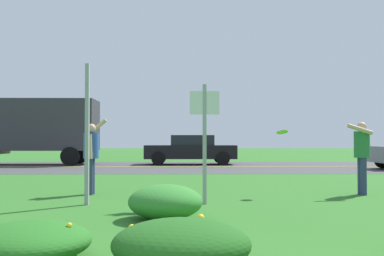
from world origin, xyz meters
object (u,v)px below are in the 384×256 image
object	(u,v)px
sign_post_by_roadside	(205,131)
person_thrower_blue_shirt	(91,152)
person_catcher_green_shirt	(362,151)
box_truck_tan	(31,128)
frisbee_lime	(282,132)
car_black_center_right	(191,149)
sign_post_near_path	(87,134)

from	to	relation	value
sign_post_by_roadside	person_thrower_blue_shirt	distance (m)	2.97
person_catcher_green_shirt	box_truck_tan	distance (m)	17.62
person_catcher_green_shirt	frisbee_lime	xyz separation A→B (m)	(-1.77, -0.08, 0.42)
person_catcher_green_shirt	car_black_center_right	xyz separation A→B (m)	(-3.54, 13.37, -0.22)
person_thrower_blue_shirt	sign_post_near_path	bearing A→B (deg)	-81.83
person_thrower_blue_shirt	frisbee_lime	distance (m)	4.24
car_black_center_right	box_truck_tan	world-z (taller)	box_truck_tan
sign_post_near_path	box_truck_tan	distance (m)	15.96
sign_post_by_roadside	box_truck_tan	bearing A→B (deg)	118.09
frisbee_lime	car_black_center_right	distance (m)	13.57
person_catcher_green_shirt	person_thrower_blue_shirt	bearing A→B (deg)	178.33
person_catcher_green_shirt	frisbee_lime	distance (m)	1.82
frisbee_lime	box_truck_tan	xyz separation A→B (m)	(-9.68, 13.44, 0.43)
person_thrower_blue_shirt	frisbee_lime	xyz separation A→B (m)	(4.21, -0.25, 0.44)
sign_post_near_path	frisbee_lime	size ratio (longest dim) A/B	9.94
person_catcher_green_shirt	box_truck_tan	xyz separation A→B (m)	(-11.45, 13.37, 0.85)
sign_post_near_path	sign_post_by_roadside	world-z (taller)	sign_post_near_path
person_catcher_green_shirt	box_truck_tan	bearing A→B (deg)	130.58
box_truck_tan	sign_post_near_path	bearing A→B (deg)	-68.99
sign_post_near_path	car_black_center_right	distance (m)	15.06
sign_post_by_roadside	person_catcher_green_shirt	xyz separation A→B (m)	(3.54, 1.46, -0.42)
sign_post_near_path	person_thrower_blue_shirt	world-z (taller)	sign_post_near_path
sign_post_by_roadside	person_thrower_blue_shirt	xyz separation A→B (m)	(-2.44, 1.64, -0.44)
person_catcher_green_shirt	sign_post_near_path	bearing A→B (deg)	-165.12
sign_post_by_roadside	box_truck_tan	size ratio (longest dim) A/B	0.34
person_thrower_blue_shirt	box_truck_tan	world-z (taller)	box_truck_tan
person_thrower_blue_shirt	sign_post_by_roadside	bearing A→B (deg)	-33.84
box_truck_tan	person_thrower_blue_shirt	bearing A→B (deg)	-67.47
frisbee_lime	car_black_center_right	xyz separation A→B (m)	(-1.77, 13.44, -0.64)
person_thrower_blue_shirt	box_truck_tan	size ratio (longest dim) A/B	0.25
person_thrower_blue_shirt	person_catcher_green_shirt	bearing A→B (deg)	-1.67
sign_post_near_path	box_truck_tan	world-z (taller)	box_truck_tan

